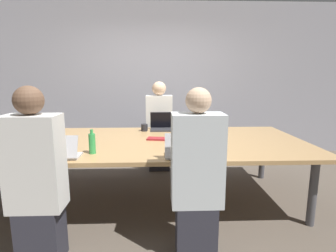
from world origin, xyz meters
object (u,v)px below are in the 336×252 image
(bottle_near_left, at_px, (92,143))
(cup_far_center, at_px, (144,128))
(person_near_left, at_px, (36,181))
(laptop_far_center, at_px, (163,125))
(laptop_near_left, at_px, (59,152))
(stapler, at_px, (181,140))
(laptop_near_midright, at_px, (184,150))
(person_far_center, at_px, (159,128))
(person_near_midright, at_px, (197,178))

(bottle_near_left, bearing_deg, cup_far_center, 67.49)
(person_near_left, bearing_deg, cup_far_center, -114.75)
(laptop_far_center, distance_m, cup_far_center, 0.27)
(laptop_far_center, distance_m, laptop_near_left, 1.62)
(laptop_far_center, xyz_separation_m, stapler, (0.19, -0.74, -0.05))
(stapler, bearing_deg, laptop_near_midright, -122.10)
(person_near_left, xyz_separation_m, stapler, (1.19, 0.94, 0.08))
(person_far_center, height_order, bottle_near_left, person_far_center)
(laptop_far_center, height_order, laptop_near_left, laptop_far_center)
(laptop_near_midright, distance_m, person_near_midright, 0.37)
(person_near_left, xyz_separation_m, bottle_near_left, (0.30, 0.53, 0.15))
(person_far_center, xyz_separation_m, person_near_left, (-0.94, -2.11, -0.00))
(laptop_near_left, bearing_deg, stapler, -154.21)
(laptop_far_center, xyz_separation_m, laptop_near_left, (-0.96, -1.30, -0.01))
(person_near_left, relative_size, bottle_near_left, 5.93)
(laptop_far_center, xyz_separation_m, person_near_left, (-0.99, -1.69, -0.12))
(person_near_left, bearing_deg, laptop_near_left, -95.21)
(cup_far_center, distance_m, bottle_near_left, 1.15)
(person_near_left, height_order, stapler, person_near_left)
(laptop_far_center, height_order, person_far_center, person_far_center)
(laptop_far_center, bearing_deg, person_far_center, 96.95)
(bottle_near_left, height_order, stapler, bottle_near_left)
(laptop_far_center, relative_size, person_near_left, 0.25)
(person_far_center, height_order, stapler, person_far_center)
(person_near_midright, bearing_deg, laptop_far_center, -81.88)
(person_near_midright, distance_m, stapler, 0.92)
(laptop_near_midright, height_order, laptop_far_center, laptop_far_center)
(laptop_near_midright, xyz_separation_m, laptop_near_left, (-1.12, 0.02, -0.01))
(laptop_far_center, bearing_deg, cup_far_center, -161.57)
(laptop_far_center, height_order, cup_far_center, laptop_far_center)
(laptop_near_left, bearing_deg, cup_far_center, -120.06)
(person_far_center, relative_size, person_near_left, 1.00)
(person_near_midright, distance_m, person_far_center, 2.10)
(laptop_near_midright, bearing_deg, cup_far_center, -71.16)
(person_near_midright, relative_size, person_near_left, 0.99)
(person_near_midright, height_order, person_far_center, person_far_center)
(laptop_near_midright, distance_m, person_far_center, 1.76)
(person_far_center, distance_m, cup_far_center, 0.56)
(laptop_near_left, distance_m, stapler, 1.28)
(person_near_midright, bearing_deg, laptop_near_left, -16.58)
(cup_far_center, bearing_deg, person_near_left, -114.75)
(laptop_far_center, distance_m, person_near_left, 1.96)
(laptop_near_midright, xyz_separation_m, person_far_center, (-0.22, 1.74, -0.12))
(bottle_near_left, relative_size, stapler, 1.54)
(laptop_near_left, height_order, person_near_left, person_near_left)
(bottle_near_left, bearing_deg, laptop_near_midright, -11.01)
(person_far_center, distance_m, stapler, 1.19)
(cup_far_center, bearing_deg, laptop_far_center, 18.43)
(laptop_far_center, distance_m, bottle_near_left, 1.35)
(person_near_midright, relative_size, cup_far_center, 14.16)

